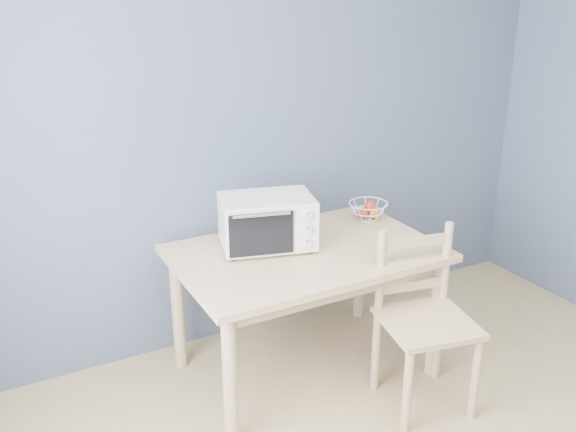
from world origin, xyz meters
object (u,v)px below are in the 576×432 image
dining_table (306,267)px  fruit_basket (368,210)px  toaster_oven (264,222)px  dining_chair (423,322)px

dining_table → fruit_basket: (0.55, 0.22, 0.16)m
toaster_oven → dining_chair: size_ratio=0.60×
dining_table → toaster_oven: size_ratio=2.50×
dining_table → toaster_oven: toaster_oven is taller
toaster_oven → dining_table: bearing=-21.0°
fruit_basket → dining_chair: size_ratio=0.32×
dining_table → fruit_basket: bearing=21.7°
dining_table → toaster_oven: bearing=144.1°
dining_table → fruit_basket: fruit_basket is taller
dining_table → fruit_basket: size_ratio=4.63×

